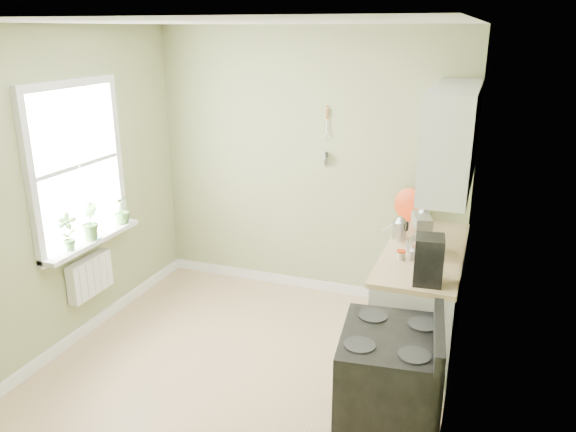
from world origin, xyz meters
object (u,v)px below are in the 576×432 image
(kettle, at_px, (399,228))
(stand_mixer, at_px, (421,236))
(stove, at_px, (389,395))
(coffee_maker, at_px, (428,261))

(kettle, bearing_deg, stand_mixer, -50.22)
(stove, bearing_deg, stand_mixer, 90.70)
(stove, height_order, coffee_maker, coffee_maker)
(stove, height_order, kettle, kettle)
(kettle, relative_size, coffee_maker, 0.59)
(stove, bearing_deg, kettle, 98.26)
(kettle, height_order, coffee_maker, coffee_maker)
(stand_mixer, bearing_deg, stove, -89.30)
(stove, relative_size, kettle, 4.78)
(kettle, bearing_deg, coffee_maker, -67.29)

